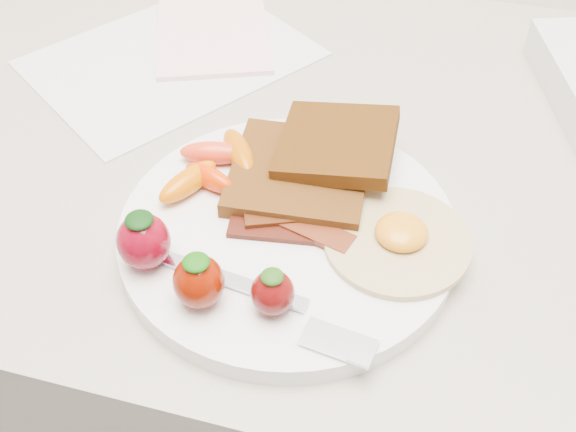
# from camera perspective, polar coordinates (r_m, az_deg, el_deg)

# --- Properties ---
(counter) EXTENTS (2.00, 0.60, 0.90)m
(counter) POSITION_cam_1_polar(r_m,az_deg,el_deg) (1.02, 3.61, -13.98)
(counter) COLOR gray
(counter) RESTS_ON ground
(plate) EXTENTS (0.27, 0.27, 0.02)m
(plate) POSITION_cam_1_polar(r_m,az_deg,el_deg) (0.58, 0.00, -1.31)
(plate) COLOR white
(plate) RESTS_ON counter
(toast_lower) EXTENTS (0.12, 0.12, 0.01)m
(toast_lower) POSITION_cam_1_polar(r_m,az_deg,el_deg) (0.60, 0.92, 3.39)
(toast_lower) COLOR #3D2503
(toast_lower) RESTS_ON plate
(toast_upper) EXTENTS (0.10, 0.10, 0.02)m
(toast_upper) POSITION_cam_1_polar(r_m,az_deg,el_deg) (0.61, 3.89, 5.74)
(toast_upper) COLOR black
(toast_upper) RESTS_ON toast_lower
(fried_egg) EXTENTS (0.14, 0.14, 0.02)m
(fried_egg) POSITION_cam_1_polar(r_m,az_deg,el_deg) (0.56, 8.71, -1.75)
(fried_egg) COLOR beige
(fried_egg) RESTS_ON plate
(bacon_strips) EXTENTS (0.10, 0.06, 0.01)m
(bacon_strips) POSITION_cam_1_polar(r_m,az_deg,el_deg) (0.57, 0.47, -0.59)
(bacon_strips) COLOR black
(bacon_strips) RESTS_ON plate
(baby_carrots) EXTENTS (0.08, 0.11, 0.02)m
(baby_carrots) POSITION_cam_1_polar(r_m,az_deg,el_deg) (0.61, -5.94, 4.03)
(baby_carrots) COLOR red
(baby_carrots) RESTS_ON plate
(strawberries) EXTENTS (0.14, 0.06, 0.05)m
(strawberries) POSITION_cam_1_polar(r_m,az_deg,el_deg) (0.52, -7.83, -3.85)
(strawberries) COLOR maroon
(strawberries) RESTS_ON plate
(fork) EXTENTS (0.18, 0.06, 0.00)m
(fork) POSITION_cam_1_polar(r_m,az_deg,el_deg) (0.52, -0.87, -7.21)
(fork) COLOR silver
(fork) RESTS_ON plate
(paper_sheet) EXTENTS (0.33, 0.34, 0.00)m
(paper_sheet) POSITION_cam_1_polar(r_m,az_deg,el_deg) (0.79, -9.23, 12.19)
(paper_sheet) COLOR silver
(paper_sheet) RESTS_ON counter
(notepad) EXTENTS (0.18, 0.21, 0.01)m
(notepad) POSITION_cam_1_polar(r_m,az_deg,el_deg) (0.83, -5.95, 14.38)
(notepad) COLOR #FCC7D1
(notepad) RESTS_ON paper_sheet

